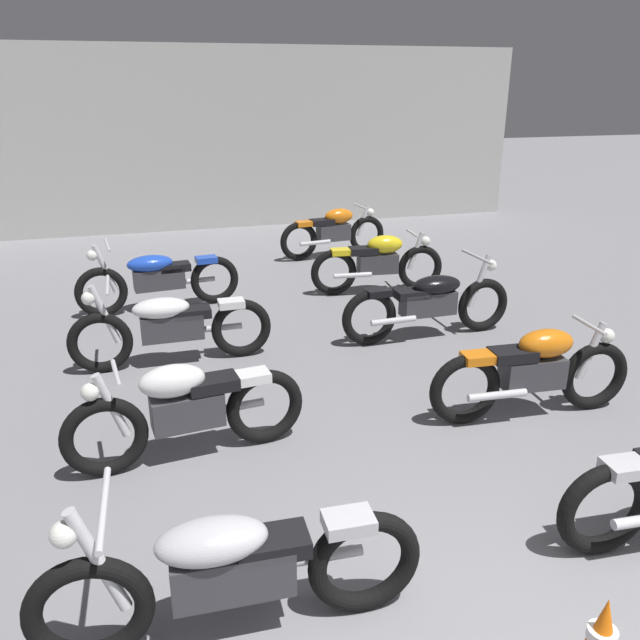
{
  "coord_description": "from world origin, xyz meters",
  "views": [
    {
      "loc": [
        -1.77,
        -1.74,
        2.92
      ],
      "look_at": [
        0.0,
        4.35,
        0.55
      ],
      "focal_mm": 36.02,
      "sensor_mm": 36.0,
      "label": 1
    }
  ],
  "objects_px": {
    "motorcycle_left_row_0": "(230,569)",
    "motorcycle_right_row_4": "(334,231)",
    "motorcycle_right_row_2": "(429,302)",
    "motorcycle_right_row_3": "(378,262)",
    "motorcycle_left_row_3": "(158,278)",
    "motorcycle_left_row_1": "(186,408)",
    "motorcycle_right_row_1": "(534,370)",
    "motorcycle_left_row_2": "(171,325)"
  },
  "relations": [
    {
      "from": "motorcycle_left_row_3",
      "to": "motorcycle_right_row_2",
      "type": "relative_size",
      "value": 1.0
    },
    {
      "from": "motorcycle_right_row_1",
      "to": "motorcycle_left_row_1",
      "type": "bearing_deg",
      "value": 177.07
    },
    {
      "from": "motorcycle_left_row_1",
      "to": "motorcycle_right_row_1",
      "type": "height_order",
      "value": "same"
    },
    {
      "from": "motorcycle_left_row_3",
      "to": "motorcycle_right_row_4",
      "type": "bearing_deg",
      "value": 33.01
    },
    {
      "from": "motorcycle_left_row_0",
      "to": "motorcycle_right_row_2",
      "type": "height_order",
      "value": "same"
    },
    {
      "from": "motorcycle_left_row_0",
      "to": "motorcycle_right_row_4",
      "type": "height_order",
      "value": "motorcycle_left_row_0"
    },
    {
      "from": "motorcycle_left_row_0",
      "to": "motorcycle_right_row_3",
      "type": "height_order",
      "value": "motorcycle_left_row_0"
    },
    {
      "from": "motorcycle_right_row_3",
      "to": "motorcycle_right_row_4",
      "type": "bearing_deg",
      "value": 90.24
    },
    {
      "from": "motorcycle_left_row_0",
      "to": "motorcycle_right_row_4",
      "type": "bearing_deg",
      "value": 68.72
    },
    {
      "from": "motorcycle_left_row_3",
      "to": "motorcycle_right_row_1",
      "type": "relative_size",
      "value": 1.1
    },
    {
      "from": "motorcycle_left_row_1",
      "to": "motorcycle_left_row_2",
      "type": "relative_size",
      "value": 0.91
    },
    {
      "from": "motorcycle_right_row_1",
      "to": "motorcycle_right_row_2",
      "type": "distance_m",
      "value": 2.04
    },
    {
      "from": "motorcycle_right_row_3",
      "to": "motorcycle_right_row_2",
      "type": "bearing_deg",
      "value": -91.79
    },
    {
      "from": "motorcycle_left_row_0",
      "to": "motorcycle_right_row_3",
      "type": "bearing_deg",
      "value": 61.7
    },
    {
      "from": "motorcycle_right_row_1",
      "to": "motorcycle_right_row_2",
      "type": "bearing_deg",
      "value": 92.01
    },
    {
      "from": "motorcycle_left_row_0",
      "to": "motorcycle_left_row_2",
      "type": "distance_m",
      "value": 3.84
    },
    {
      "from": "motorcycle_left_row_0",
      "to": "motorcycle_left_row_2",
      "type": "height_order",
      "value": "same"
    },
    {
      "from": "motorcycle_left_row_0",
      "to": "motorcycle_right_row_1",
      "type": "relative_size",
      "value": 1.1
    },
    {
      "from": "motorcycle_right_row_2",
      "to": "motorcycle_right_row_4",
      "type": "distance_m",
      "value": 3.95
    },
    {
      "from": "motorcycle_left_row_2",
      "to": "motorcycle_right_row_1",
      "type": "distance_m",
      "value": 3.73
    },
    {
      "from": "motorcycle_left_row_0",
      "to": "motorcycle_right_row_4",
      "type": "relative_size",
      "value": 1.1
    },
    {
      "from": "motorcycle_left_row_2",
      "to": "motorcycle_right_row_3",
      "type": "relative_size",
      "value": 1.1
    },
    {
      "from": "motorcycle_left_row_2",
      "to": "motorcycle_left_row_3",
      "type": "bearing_deg",
      "value": 91.23
    },
    {
      "from": "motorcycle_right_row_2",
      "to": "motorcycle_right_row_3",
      "type": "height_order",
      "value": "motorcycle_right_row_2"
    },
    {
      "from": "motorcycle_right_row_2",
      "to": "motorcycle_left_row_0",
      "type": "bearing_deg",
      "value": -128.09
    },
    {
      "from": "motorcycle_left_row_3",
      "to": "motorcycle_right_row_2",
      "type": "xyz_separation_m",
      "value": [
        3.05,
        -1.93,
        0.0
      ]
    },
    {
      "from": "motorcycle_left_row_3",
      "to": "motorcycle_right_row_3",
      "type": "bearing_deg",
      "value": -1.94
    },
    {
      "from": "motorcycle_left_row_2",
      "to": "motorcycle_right_row_3",
      "type": "bearing_deg",
      "value": 29.86
    },
    {
      "from": "motorcycle_right_row_2",
      "to": "motorcycle_left_row_2",
      "type": "bearing_deg",
      "value": 178.76
    },
    {
      "from": "motorcycle_left_row_1",
      "to": "motorcycle_right_row_3",
      "type": "relative_size",
      "value": 1.0
    },
    {
      "from": "motorcycle_left_row_0",
      "to": "motorcycle_left_row_2",
      "type": "bearing_deg",
      "value": 90.77
    },
    {
      "from": "motorcycle_left_row_0",
      "to": "motorcycle_right_row_3",
      "type": "relative_size",
      "value": 1.1
    },
    {
      "from": "motorcycle_left_row_1",
      "to": "motorcycle_right_row_4",
      "type": "distance_m",
      "value": 6.59
    },
    {
      "from": "motorcycle_left_row_2",
      "to": "motorcycle_left_row_3",
      "type": "xyz_separation_m",
      "value": [
        -0.04,
        1.87,
        0.0
      ]
    },
    {
      "from": "motorcycle_left_row_1",
      "to": "motorcycle_right_row_3",
      "type": "xyz_separation_m",
      "value": [
        3.08,
        3.71,
        0.0
      ]
    },
    {
      "from": "motorcycle_left_row_2",
      "to": "motorcycle_right_row_4",
      "type": "xyz_separation_m",
      "value": [
        3.06,
        3.88,
        0.01
      ]
    },
    {
      "from": "motorcycle_left_row_3",
      "to": "motorcycle_right_row_4",
      "type": "distance_m",
      "value": 3.7
    },
    {
      "from": "motorcycle_left_row_0",
      "to": "motorcycle_left_row_1",
      "type": "bearing_deg",
      "value": 91.94
    },
    {
      "from": "motorcycle_right_row_2",
      "to": "motorcycle_right_row_3",
      "type": "xyz_separation_m",
      "value": [
        0.06,
        1.83,
        0.01
      ]
    },
    {
      "from": "motorcycle_left_row_1",
      "to": "motorcycle_left_row_2",
      "type": "bearing_deg",
      "value": 89.63
    },
    {
      "from": "motorcycle_left_row_2",
      "to": "motorcycle_right_row_4",
      "type": "bearing_deg",
      "value": 51.75
    },
    {
      "from": "motorcycle_right_row_1",
      "to": "motorcycle_right_row_3",
      "type": "bearing_deg",
      "value": 90.21
    }
  ]
}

